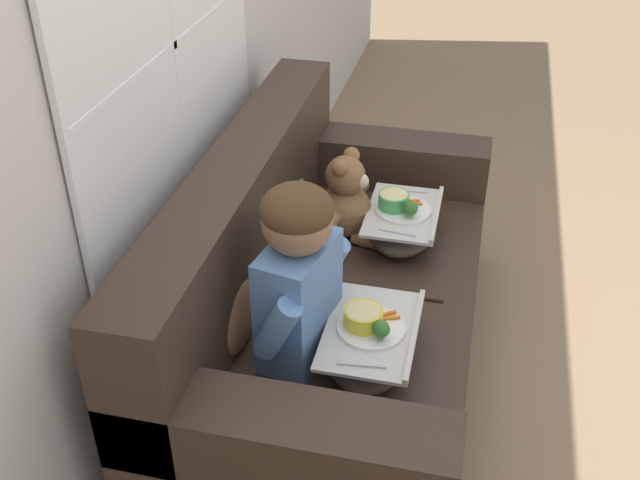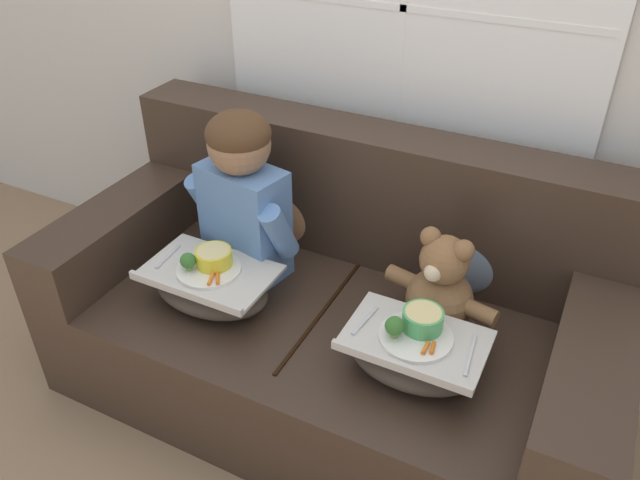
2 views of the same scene
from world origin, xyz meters
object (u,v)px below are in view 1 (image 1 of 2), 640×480
(throw_pillow_behind_child, at_px, (230,300))
(throw_pillow_behind_teddy, at_px, (289,191))
(lap_tray_child, at_px, (370,343))
(teddy_bear, at_px, (346,201))
(lap_tray_teddy, at_px, (402,224))
(child_figure, at_px, (298,267))
(couch, at_px, (322,304))

(throw_pillow_behind_child, bearing_deg, throw_pillow_behind_teddy, 0.00)
(throw_pillow_behind_child, bearing_deg, lap_tray_child, -90.03)
(throw_pillow_behind_teddy, xyz_separation_m, teddy_bear, (-0.00, -0.23, -0.01))
(throw_pillow_behind_child, height_order, throw_pillow_behind_teddy, throw_pillow_behind_child)
(teddy_bear, bearing_deg, lap_tray_child, -162.61)
(throw_pillow_behind_teddy, bearing_deg, lap_tray_teddy, -90.06)
(child_figure, relative_size, lap_tray_child, 1.41)
(couch, bearing_deg, teddy_bear, -1.82)
(lap_tray_child, bearing_deg, throw_pillow_behind_teddy, 32.40)
(couch, relative_size, lap_tray_teddy, 4.59)
(teddy_bear, xyz_separation_m, lap_tray_child, (-0.73, -0.23, -0.07))
(throw_pillow_behind_child, bearing_deg, child_figure, -90.05)
(lap_tray_teddy, bearing_deg, throw_pillow_behind_child, 147.62)
(throw_pillow_behind_child, distance_m, teddy_bear, 0.76)
(throw_pillow_behind_child, relative_size, lap_tray_child, 0.84)
(couch, bearing_deg, throw_pillow_behind_teddy, 31.48)
(throw_pillow_behind_teddy, xyz_separation_m, lap_tray_child, (-0.73, -0.46, -0.09))
(throw_pillow_behind_child, bearing_deg, couch, -31.48)
(throw_pillow_behind_teddy, bearing_deg, child_figure, -162.43)
(couch, relative_size, throw_pillow_behind_teddy, 5.52)
(lap_tray_teddy, bearing_deg, throw_pillow_behind_teddy, 89.94)
(couch, height_order, teddy_bear, couch)
(child_figure, height_order, lap_tray_teddy, child_figure)
(lap_tray_teddy, bearing_deg, lap_tray_child, -179.93)
(teddy_bear, bearing_deg, throw_pillow_behind_teddy, 89.74)
(couch, distance_m, lap_tray_teddy, 0.47)
(child_figure, distance_m, lap_tray_child, 0.35)
(throw_pillow_behind_teddy, relative_size, teddy_bear, 0.88)
(throw_pillow_behind_child, relative_size, lap_tray_teddy, 0.89)
(throw_pillow_behind_child, xyz_separation_m, throw_pillow_behind_teddy, (0.73, 0.00, 0.00))
(teddy_bear, bearing_deg, couch, 178.18)
(couch, height_order, lap_tray_child, couch)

